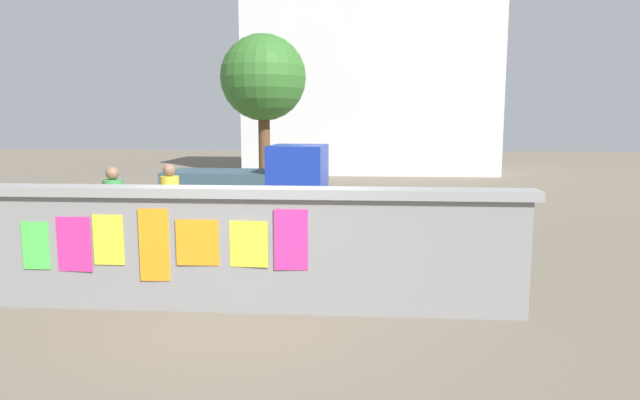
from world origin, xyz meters
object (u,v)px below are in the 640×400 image
(person_bystander, at_px, (114,204))
(person_walking, at_px, (170,199))
(auto_rickshaw_truck, at_px, (256,186))
(bicycle_near, at_px, (437,231))
(motorcycle, at_px, (314,237))
(tree_roadside, at_px, (263,79))

(person_bystander, bearing_deg, person_walking, 41.24)
(auto_rickshaw_truck, relative_size, bicycle_near, 2.19)
(auto_rickshaw_truck, xyz_separation_m, person_walking, (-1.05, -2.71, 0.09))
(auto_rickshaw_truck, height_order, motorcycle, auto_rickshaw_truck)
(bicycle_near, relative_size, person_walking, 1.04)
(bicycle_near, xyz_separation_m, tree_roadside, (-4.59, 7.76, 3.34))
(motorcycle, xyz_separation_m, bicycle_near, (2.18, 1.15, -0.10))
(auto_rickshaw_truck, bearing_deg, tree_roadside, 97.88)
(motorcycle, xyz_separation_m, tree_roadside, (-2.41, 8.91, 3.24))
(bicycle_near, relative_size, person_bystander, 1.04)
(motorcycle, bearing_deg, person_bystander, 179.90)
(person_walking, bearing_deg, person_bystander, -138.76)
(auto_rickshaw_truck, distance_m, person_walking, 2.91)
(person_bystander, bearing_deg, motorcycle, -0.10)
(auto_rickshaw_truck, bearing_deg, motorcycle, -64.07)
(motorcycle, distance_m, tree_roadside, 9.78)
(motorcycle, relative_size, person_bystander, 1.17)
(auto_rickshaw_truck, height_order, person_bystander, auto_rickshaw_truck)
(auto_rickshaw_truck, distance_m, bicycle_near, 4.45)
(auto_rickshaw_truck, height_order, person_walking, auto_rickshaw_truck)
(motorcycle, bearing_deg, bicycle_near, 27.88)
(person_bystander, bearing_deg, bicycle_near, 11.51)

